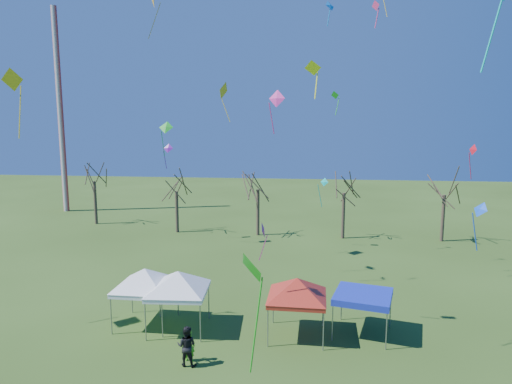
{
  "coord_description": "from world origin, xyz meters",
  "views": [
    {
      "loc": [
        2.45,
        -20.08,
        11.36
      ],
      "look_at": [
        -0.15,
        3.0,
        7.74
      ],
      "focal_mm": 32.0,
      "sensor_mm": 36.0,
      "label": 1
    }
  ],
  "objects_px": {
    "tree_2": "(258,173)",
    "person_green": "(189,346)",
    "radio_mast": "(60,112)",
    "tree_3": "(344,177)",
    "tent_red": "(297,282)",
    "tree_0": "(93,166)",
    "tent_white_mid": "(178,275)",
    "person_dark": "(187,346)",
    "tree_4": "(445,178)",
    "tent_blue": "(363,297)",
    "tent_white_west": "(145,272)",
    "tree_1": "(176,176)"
  },
  "relations": [
    {
      "from": "tent_blue",
      "to": "tent_white_mid",
      "type": "bearing_deg",
      "value": -176.82
    },
    {
      "from": "tree_3",
      "to": "tent_red",
      "type": "distance_m",
      "value": 21.72
    },
    {
      "from": "tree_1",
      "to": "tree_4",
      "type": "xyz_separation_m",
      "value": [
        26.12,
        -0.65,
        0.27
      ]
    },
    {
      "from": "tree_4",
      "to": "tent_red",
      "type": "xyz_separation_m",
      "value": [
        -13.32,
        -21.08,
        -3.06
      ]
    },
    {
      "from": "tent_red",
      "to": "radio_mast",
      "type": "bearing_deg",
      "value": 134.02
    },
    {
      "from": "tent_blue",
      "to": "person_green",
      "type": "height_order",
      "value": "tent_blue"
    },
    {
      "from": "person_dark",
      "to": "tree_2",
      "type": "bearing_deg",
      "value": -87.73
    },
    {
      "from": "radio_mast",
      "to": "tent_white_mid",
      "type": "relative_size",
      "value": 5.75
    },
    {
      "from": "tent_white_west",
      "to": "tent_red",
      "type": "height_order",
      "value": "tent_white_west"
    },
    {
      "from": "tent_red",
      "to": "tree_3",
      "type": "bearing_deg",
      "value": 79.3
    },
    {
      "from": "tree_4",
      "to": "tent_blue",
      "type": "relative_size",
      "value": 2.24
    },
    {
      "from": "tent_blue",
      "to": "person_green",
      "type": "relative_size",
      "value": 2.27
    },
    {
      "from": "radio_mast",
      "to": "tent_white_mid",
      "type": "distance_m",
      "value": 40.07
    },
    {
      "from": "radio_mast",
      "to": "person_dark",
      "type": "distance_m",
      "value": 44.24
    },
    {
      "from": "tree_4",
      "to": "tent_white_west",
      "type": "bearing_deg",
      "value": -136.55
    },
    {
      "from": "tree_0",
      "to": "tent_white_west",
      "type": "bearing_deg",
      "value": -58.98
    },
    {
      "from": "tree_1",
      "to": "tree_3",
      "type": "xyz_separation_m",
      "value": [
        16.8,
        -0.6,
        0.29
      ]
    },
    {
      "from": "person_dark",
      "to": "tree_3",
      "type": "bearing_deg",
      "value": -106.38
    },
    {
      "from": "person_green",
      "to": "radio_mast",
      "type": "bearing_deg",
      "value": -50.74
    },
    {
      "from": "radio_mast",
      "to": "tree_0",
      "type": "relative_size",
      "value": 2.96
    },
    {
      "from": "tree_4",
      "to": "tent_white_mid",
      "type": "xyz_separation_m",
      "value": [
        -19.77,
        -21.0,
        -2.96
      ]
    },
    {
      "from": "tree_2",
      "to": "person_green",
      "type": "xyz_separation_m",
      "value": [
        -0.63,
        -24.62,
        -5.52
      ]
    },
    {
      "from": "tree_3",
      "to": "person_green",
      "type": "bearing_deg",
      "value": -110.4
    },
    {
      "from": "tree_4",
      "to": "tent_red",
      "type": "relative_size",
      "value": 1.87
    },
    {
      "from": "tent_white_west",
      "to": "tree_3",
      "type": "bearing_deg",
      "value": 58.94
    },
    {
      "from": "tree_0",
      "to": "tent_white_mid",
      "type": "distance_m",
      "value": 29.59
    },
    {
      "from": "radio_mast",
      "to": "tent_blue",
      "type": "bearing_deg",
      "value": -42.23
    },
    {
      "from": "tree_1",
      "to": "person_green",
      "type": "bearing_deg",
      "value": -72.67
    },
    {
      "from": "tree_0",
      "to": "tent_white_mid",
      "type": "relative_size",
      "value": 1.94
    },
    {
      "from": "radio_mast",
      "to": "tent_blue",
      "type": "height_order",
      "value": "radio_mast"
    },
    {
      "from": "tent_white_mid",
      "to": "tent_blue",
      "type": "height_order",
      "value": "tent_white_mid"
    },
    {
      "from": "tree_2",
      "to": "tree_3",
      "type": "relative_size",
      "value": 1.03
    },
    {
      "from": "tent_blue",
      "to": "person_green",
      "type": "distance_m",
      "value": 9.44
    },
    {
      "from": "tree_2",
      "to": "tent_red",
      "type": "xyz_separation_m",
      "value": [
        4.41,
        -21.46,
        -3.29
      ]
    },
    {
      "from": "tree_4",
      "to": "tent_white_mid",
      "type": "relative_size",
      "value": 1.81
    },
    {
      "from": "tree_1",
      "to": "tree_4",
      "type": "height_order",
      "value": "tree_4"
    },
    {
      "from": "radio_mast",
      "to": "tree_3",
      "type": "bearing_deg",
      "value": -16.31
    },
    {
      "from": "tent_blue",
      "to": "person_dark",
      "type": "bearing_deg",
      "value": -153.87
    },
    {
      "from": "person_dark",
      "to": "radio_mast",
      "type": "bearing_deg",
      "value": -50.45
    },
    {
      "from": "person_green",
      "to": "person_dark",
      "type": "height_order",
      "value": "person_dark"
    },
    {
      "from": "tree_2",
      "to": "radio_mast",
      "type": "bearing_deg",
      "value": 159.43
    },
    {
      "from": "tree_3",
      "to": "tent_white_mid",
      "type": "distance_m",
      "value": 23.68
    },
    {
      "from": "radio_mast",
      "to": "tree_1",
      "type": "xyz_separation_m",
      "value": [
        17.23,
        -9.35,
        -6.71
      ]
    },
    {
      "from": "tree_3",
      "to": "person_green",
      "type": "distance_m",
      "value": 26.45
    },
    {
      "from": "tent_blue",
      "to": "tent_red",
      "type": "bearing_deg",
      "value": -169.67
    },
    {
      "from": "tree_3",
      "to": "tree_4",
      "type": "bearing_deg",
      "value": -0.26
    },
    {
      "from": "radio_mast",
      "to": "tree_0",
      "type": "bearing_deg",
      "value": -42.77
    },
    {
      "from": "tree_2",
      "to": "tree_3",
      "type": "height_order",
      "value": "tree_2"
    },
    {
      "from": "tree_2",
      "to": "tree_3",
      "type": "xyz_separation_m",
      "value": [
        8.4,
        -0.33,
        -0.21
      ]
    },
    {
      "from": "tree_4",
      "to": "person_green",
      "type": "height_order",
      "value": "tree_4"
    }
  ]
}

